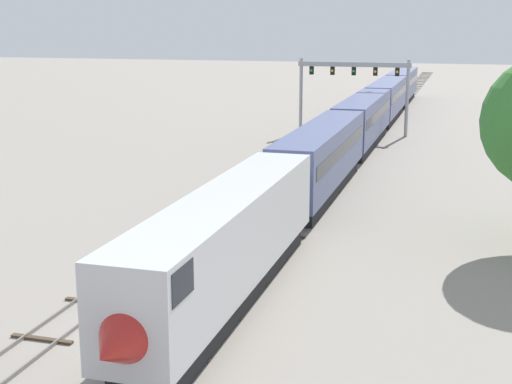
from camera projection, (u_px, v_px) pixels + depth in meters
ground_plane at (148, 330)px, 28.86m from camera, size 400.00×400.00×0.00m
track_main at (379, 127)px, 84.44m from camera, size 2.60×200.00×0.16m
track_near at (293, 154)px, 67.21m from camera, size 2.60×160.00×0.16m
passenger_train at (364, 119)px, 71.40m from camera, size 3.04×105.99×4.80m
signal_gantry at (353, 79)px, 78.07m from camera, size 12.10×0.49×8.11m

